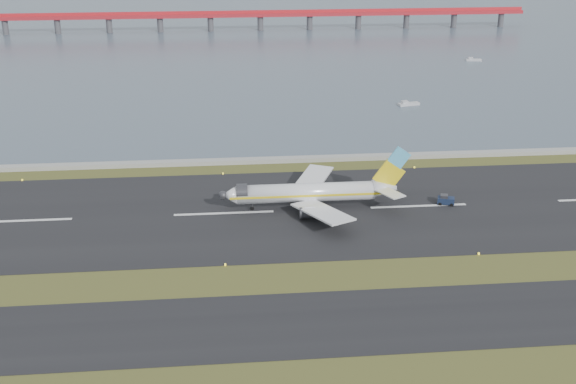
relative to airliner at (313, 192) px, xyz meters
name	(u,v)px	position (x,y,z in m)	size (l,w,h in m)	color
ground	(226,287)	(-18.25, -31.21, -3.46)	(1000.00, 1000.00, 0.00)	#374719
taxiway_strip	(227,327)	(-18.25, -43.21, -3.41)	(1000.00, 18.00, 0.10)	black
runway_strip	(224,213)	(-18.25, -1.21, -3.41)	(1000.00, 45.00, 0.10)	black
seawall	(223,162)	(-18.25, 28.79, -2.96)	(1000.00, 2.50, 1.00)	#979792
red_pier	(260,15)	(1.75, 218.79, 3.82)	(260.00, 5.00, 10.20)	red
airliner	(313,192)	(0.00, 0.00, 0.00)	(38.52, 32.89, 12.80)	white
pushback_tug	(446,200)	(27.56, -0.79, -2.40)	(3.81, 2.83, 2.17)	#15213C
workboat_near	(408,104)	(39.11, 76.58, -2.95)	(6.98, 3.63, 1.62)	silver
workboat_far	(473,60)	(81.07, 139.58, -3.00)	(6.18, 2.55, 1.46)	silver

